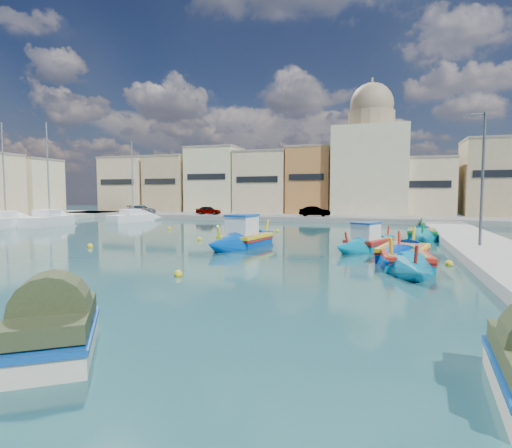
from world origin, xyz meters
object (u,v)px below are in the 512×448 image
at_px(yacht_midnorth, 58,221).
at_px(luzzu_cyan_mid, 422,235).
at_px(quay_street_lamp, 481,178).
at_px(luzzu_cyan_south, 406,262).
at_px(luzzu_turquoise_cabin, 369,244).
at_px(yacht_mid, 16,222).
at_px(luzzu_blue_cabin, 245,240).
at_px(luzzu_blue_south, 404,255).
at_px(luzzu_green, 246,235).
at_px(tender_near, 53,333).
at_px(church_block, 371,159).
at_px(yacht_north, 142,218).

bearing_deg(yacht_midnorth, luzzu_cyan_mid, -3.08).
distance_m(quay_street_lamp, luzzu_cyan_south, 8.37).
relative_size(luzzu_turquoise_cabin, yacht_mid, 0.72).
bearing_deg(yacht_midnorth, luzzu_turquoise_cabin, -15.52).
xyz_separation_m(luzzu_cyan_mid, luzzu_cyan_south, (-1.71, -13.58, 0.01)).
distance_m(luzzu_blue_cabin, luzzu_cyan_mid, 14.24).
height_order(luzzu_cyan_mid, luzzu_blue_south, luzzu_blue_south).
bearing_deg(luzzu_green, yacht_midnorth, 165.82).
distance_m(luzzu_cyan_mid, luzzu_blue_south, 11.31).
xyz_separation_m(luzzu_turquoise_cabin, luzzu_blue_cabin, (-7.78, -1.16, 0.08)).
relative_size(luzzu_cyan_south, yacht_mid, 0.72).
xyz_separation_m(yacht_midnorth, yacht_mid, (-2.44, -3.20, -0.02)).
relative_size(quay_street_lamp, luzzu_turquoise_cabin, 0.98).
height_order(luzzu_turquoise_cabin, luzzu_cyan_mid, luzzu_turquoise_cabin).
bearing_deg(luzzu_cyan_mid, quay_street_lamp, -72.06).
bearing_deg(quay_street_lamp, luzzu_blue_south, -138.95).
relative_size(quay_street_lamp, luzzu_green, 1.02).
bearing_deg(tender_near, quay_street_lamp, 58.30).
bearing_deg(luzzu_cyan_mid, luzzu_green, -162.25).
bearing_deg(luzzu_green, church_block, 75.42).
height_order(quay_street_lamp, luzzu_turquoise_cabin, quay_street_lamp).
relative_size(luzzu_turquoise_cabin, yacht_north, 0.78).
bearing_deg(yacht_mid, church_block, 38.47).
bearing_deg(quay_street_lamp, yacht_north, 153.14).
bearing_deg(tender_near, church_block, 85.36).
relative_size(luzzu_cyan_south, yacht_north, 0.78).
relative_size(luzzu_blue_cabin, luzzu_blue_south, 0.99).
height_order(church_block, tender_near, church_block).
xyz_separation_m(luzzu_cyan_south, yacht_mid, (-38.08, 12.39, 0.18)).
distance_m(luzzu_cyan_south, yacht_midnorth, 38.89).
bearing_deg(luzzu_blue_cabin, luzzu_blue_south, -15.39).
distance_m(luzzu_cyan_south, yacht_mid, 40.04).
height_order(luzzu_turquoise_cabin, luzzu_blue_south, luzzu_turquoise_cabin).
bearing_deg(yacht_north, luzzu_cyan_south, -37.82).
xyz_separation_m(luzzu_cyan_mid, yacht_mid, (-39.78, -1.19, 0.19)).
bearing_deg(yacht_mid, luzzu_cyan_mid, 1.71).
distance_m(luzzu_cyan_mid, tender_near, 28.16).
height_order(luzzu_turquoise_cabin, luzzu_blue_cabin, luzzu_blue_cabin).
xyz_separation_m(luzzu_green, tender_near, (3.65, -22.42, 0.21)).
distance_m(luzzu_turquoise_cabin, yacht_mid, 36.67).
distance_m(luzzu_blue_cabin, yacht_midnorth, 27.98).
relative_size(church_block, tender_near, 5.46).
relative_size(luzzu_cyan_mid, luzzu_green, 1.09).
bearing_deg(luzzu_turquoise_cabin, luzzu_green, 161.06).
relative_size(quay_street_lamp, tender_near, 2.29).
xyz_separation_m(church_block, luzzu_cyan_mid, (5.00, -26.45, -8.15)).
xyz_separation_m(tender_near, yacht_north, (-22.53, 36.38, -0.06)).
bearing_deg(luzzu_green, luzzu_cyan_south, -39.94).
bearing_deg(yacht_north, luzzu_cyan_mid, -17.13).
distance_m(quay_street_lamp, luzzu_cyan_mid, 8.92).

